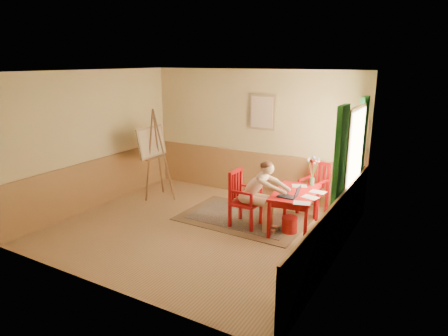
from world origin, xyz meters
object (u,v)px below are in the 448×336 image
Objects in this scene: figure at (259,192)px; laptop at (290,195)px; chair_back at (314,188)px; easel at (153,146)px; table at (295,197)px; chair_left at (243,198)px.

figure is 3.56× the size of laptop.
easel is at bearing -166.64° from chair_back.
laptop is (0.61, -0.04, 0.05)m from figure.
table is at bearing -2.75° from easel.
figure is (-0.58, -0.30, 0.08)m from table.
easel is (-3.35, 0.16, 0.54)m from table.
table is 1.23× the size of chair_back.
chair_left is at bearing -10.59° from easel.
table is 0.66m from figure.
chair_back is at bearing 53.50° from chair_left.
chair_back is at bearing 63.36° from figure.
easel reaches higher than chair_left.
easel is at bearing 171.61° from laptop.
table is at bearing 26.87° from figure.
chair_left is at bearing -161.36° from table.
chair_left is 0.53× the size of easel.
easel is at bearing 169.41° from chair_left.
figure reaches higher than table.
chair_back is (0.94, 1.27, -0.01)m from chair_left.
figure reaches higher than chair_left.
chair_back is 0.52× the size of easel.
chair_left is 0.95m from laptop.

